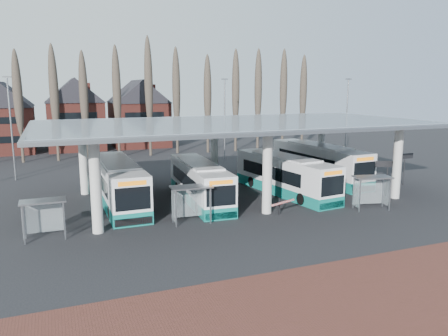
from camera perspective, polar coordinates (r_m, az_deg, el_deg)
name	(u,v)px	position (r m, az deg, el deg)	size (l,w,h in m)	color
ground	(283,223)	(30.37, 7.73, -7.08)	(140.00, 140.00, 0.00)	black
brick_strip	(419,301)	(21.49, 24.13, -15.58)	(70.00, 10.00, 0.03)	#552922
station_canopy	(237,129)	(36.30, 1.77, 5.07)	(32.00, 16.00, 6.34)	beige
poplar_row	(164,90)	(59.92, -7.86, 10.09)	(45.10, 1.10, 14.50)	#473D33
townhouse_row	(40,109)	(69.27, -22.90, 7.07)	(36.80, 10.30, 12.25)	maroon
lamp_post_a	(11,127)	(47.48, -26.04, 4.88)	(0.80, 0.16, 10.17)	slate
lamp_post_b	(225,118)	(55.19, 0.09, 6.58)	(0.80, 0.16, 10.17)	slate
lamp_post_c	(347,118)	(56.86, 15.72, 6.31)	(0.80, 0.16, 10.17)	slate
bus_0	(118,184)	(35.41, -13.62, -2.00)	(2.77, 12.50, 3.47)	silver
bus_1	(199,182)	(35.53, -3.22, -1.90)	(3.12, 11.58, 3.18)	silver
bus_2	(284,175)	(38.30, 7.88, -0.97)	(4.03, 12.18, 3.32)	silver
bus_3	(318,163)	(44.55, 12.21, 0.65)	(3.56, 12.94, 3.55)	silver
shelter_0	(43,210)	(28.73, -22.52, -5.15)	(2.64, 1.34, 2.44)	gray
shelter_1	(191,196)	(29.72, -4.36, -3.65)	(2.85, 1.54, 2.58)	gray
shelter_2	(371,185)	(34.71, 18.67, -2.14)	(3.00, 2.00, 2.56)	gray
info_sign_0	(388,167)	(39.11, 20.61, 0.17)	(1.96, 0.83, 3.05)	black
info_sign_1	(405,159)	(44.39, 22.54, 1.14)	(2.02, 0.25, 3.00)	black
barrier	(282,203)	(31.55, 7.61, -4.61)	(2.31, 1.10, 1.22)	black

